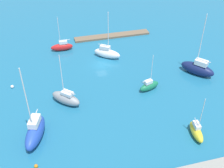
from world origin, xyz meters
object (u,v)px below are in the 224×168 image
at_px(sailboat_red_far_south, 62,47).
at_px(sailboat_yellow_by_breakwater, 196,131).
at_px(sailboat_gray_far_north, 66,98).
at_px(sailboat_green_west_end, 149,86).
at_px(pier_dock, 112,36).
at_px(mooring_buoy_white, 12,87).
at_px(sailboat_navy_center_basin, 198,68).
at_px(sailboat_white_along_channel, 107,53).
at_px(sailboat_blue_inner_mooring, 35,131).
at_px(mooring_buoy_orange, 36,166).

distance_m(sailboat_red_far_south, sailboat_yellow_by_breakwater, 41.85).
height_order(sailboat_gray_far_north, sailboat_green_west_end, sailboat_gray_far_north).
relative_size(pier_dock, mooring_buoy_white, 30.61).
bearing_deg(sailboat_gray_far_north, sailboat_green_west_end, -135.72).
height_order(sailboat_navy_center_basin, sailboat_green_west_end, sailboat_navy_center_basin).
distance_m(sailboat_white_along_channel, sailboat_red_far_south, 12.58).
bearing_deg(sailboat_navy_center_basin, sailboat_green_west_end, 63.41).
relative_size(pier_dock, sailboat_blue_inner_mooring, 1.46).
height_order(pier_dock, sailboat_navy_center_basin, sailboat_navy_center_basin).
height_order(sailboat_white_along_channel, sailboat_yellow_by_breakwater, sailboat_white_along_channel).
xyz_separation_m(pier_dock, sailboat_gray_far_north, (16.67, 26.68, 1.07)).
bearing_deg(sailboat_gray_far_north, sailboat_blue_inner_mooring, 96.52).
bearing_deg(pier_dock, sailboat_yellow_by_breakwater, 96.32).
height_order(sailboat_white_along_channel, sailboat_green_west_end, sailboat_white_along_channel).
bearing_deg(sailboat_white_along_channel, sailboat_gray_far_north, -91.90).
relative_size(pier_dock, sailboat_green_west_end, 2.57).
bearing_deg(sailboat_red_far_south, sailboat_gray_far_north, 87.33).
bearing_deg(mooring_buoy_orange, sailboat_gray_far_north, -114.52).
bearing_deg(sailboat_red_far_south, mooring_buoy_white, 49.83).
bearing_deg(sailboat_white_along_channel, sailboat_blue_inner_mooring, -91.56).
bearing_deg(sailboat_green_west_end, sailboat_red_far_south, 108.07).
distance_m(mooring_buoy_orange, mooring_buoy_white, 23.21).
xyz_separation_m(pier_dock, sailboat_blue_inner_mooring, (23.02, 34.95, 1.42)).
bearing_deg(sailboat_blue_inner_mooring, sailboat_navy_center_basin, 125.44).
bearing_deg(sailboat_white_along_channel, mooring_buoy_orange, -85.66).
bearing_deg(sailboat_white_along_channel, sailboat_yellow_by_breakwater, -37.12).
height_order(sailboat_green_west_end, mooring_buoy_orange, sailboat_green_west_end).
distance_m(pier_dock, sailboat_green_west_end, 26.65).
height_order(sailboat_gray_far_north, sailboat_red_far_south, sailboat_gray_far_north).
bearing_deg(sailboat_green_west_end, sailboat_white_along_channel, 91.57).
bearing_deg(sailboat_gray_far_north, sailboat_white_along_channel, -84.47).
bearing_deg(pier_dock, mooring_buoy_orange, 60.52).
bearing_deg(sailboat_gray_far_north, mooring_buoy_white, 6.87).
bearing_deg(sailboat_green_west_end, sailboat_yellow_by_breakwater, -95.84).
xyz_separation_m(sailboat_green_west_end, mooring_buoy_orange, (24.66, 14.69, -0.73)).
relative_size(sailboat_blue_inner_mooring, sailboat_white_along_channel, 1.23).
bearing_deg(sailboat_gray_far_north, sailboat_navy_center_basin, -130.49).
relative_size(sailboat_gray_far_north, sailboat_green_west_end, 1.32).
relative_size(sailboat_blue_inner_mooring, mooring_buoy_orange, 25.05).
relative_size(pier_dock, sailboat_gray_far_north, 1.95).
bearing_deg(sailboat_white_along_channel, sailboat_navy_center_basin, 2.53).
relative_size(sailboat_red_far_south, mooring_buoy_orange, 15.72).
height_order(sailboat_navy_center_basin, sailboat_red_far_south, sailboat_navy_center_basin).
height_order(sailboat_blue_inner_mooring, sailboat_yellow_by_breakwater, sailboat_blue_inner_mooring).
xyz_separation_m(sailboat_navy_center_basin, sailboat_red_far_south, (29.34, -19.24, -0.44)).
xyz_separation_m(sailboat_yellow_by_breakwater, mooring_buoy_white, (32.12, -23.00, -0.68)).
distance_m(sailboat_gray_far_north, sailboat_red_far_south, 22.28).
distance_m(sailboat_red_far_south, sailboat_green_west_end, 27.49).
bearing_deg(sailboat_navy_center_basin, sailboat_red_far_south, 17.62).
bearing_deg(sailboat_gray_far_north, sailboat_yellow_by_breakwater, -170.76).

